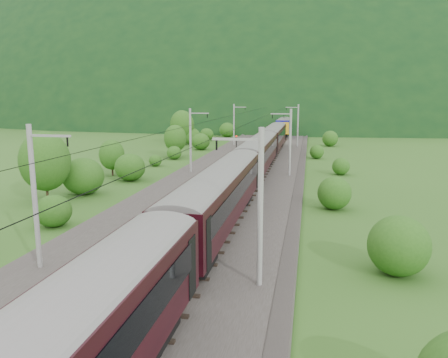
# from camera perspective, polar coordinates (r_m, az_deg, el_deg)

# --- Properties ---
(ground) EXTENTS (600.00, 600.00, 0.00)m
(ground) POSITION_cam_1_polar(r_m,az_deg,el_deg) (24.48, -10.36, -12.89)
(ground) COLOR #295119
(ground) RESTS_ON ground
(railbed) EXTENTS (14.00, 220.00, 0.30)m
(railbed) POSITION_cam_1_polar(r_m,az_deg,el_deg) (33.36, -4.09, -6.00)
(railbed) COLOR #38332D
(railbed) RESTS_ON ground
(track_left) EXTENTS (2.40, 220.00, 0.27)m
(track_left) POSITION_cam_1_polar(r_m,az_deg,el_deg) (33.99, -8.02, -5.38)
(track_left) COLOR #513022
(track_left) RESTS_ON railbed
(track_right) EXTENTS (2.40, 220.00, 0.27)m
(track_right) POSITION_cam_1_polar(r_m,az_deg,el_deg) (32.77, -0.02, -5.88)
(track_right) COLOR #513022
(track_right) RESTS_ON railbed
(catenary_left) EXTENTS (2.54, 192.28, 8.00)m
(catenary_left) POSITION_cam_1_polar(r_m,az_deg,el_deg) (55.04, -4.33, 5.24)
(catenary_left) COLOR gray
(catenary_left) RESTS_ON railbed
(catenary_right) EXTENTS (2.54, 192.28, 8.00)m
(catenary_right) POSITION_cam_1_polar(r_m,az_deg,el_deg) (53.12, 8.56, 4.95)
(catenary_right) COLOR gray
(catenary_right) RESTS_ON railbed
(overhead_wires) EXTENTS (4.83, 198.00, 0.03)m
(overhead_wires) POSITION_cam_1_polar(r_m,az_deg,el_deg) (32.06, -4.26, 5.98)
(overhead_wires) COLOR black
(overhead_wires) RESTS_ON ground
(mountain_main) EXTENTS (504.00, 360.00, 244.00)m
(mountain_main) POSITION_cam_1_polar(r_m,az_deg,el_deg) (281.11, 9.47, 8.61)
(mountain_main) COLOR black
(mountain_main) RESTS_ON ground
(mountain_ridge) EXTENTS (336.00, 280.00, 132.00)m
(mountain_ridge) POSITION_cam_1_polar(r_m,az_deg,el_deg) (345.71, -10.86, 8.93)
(mountain_ridge) COLOR black
(mountain_ridge) RESTS_ON ground
(train) EXTENTS (3.00, 143.76, 5.21)m
(train) POSITION_cam_1_polar(r_m,az_deg,el_deg) (41.69, 2.62, 2.18)
(train) COLOR black
(train) RESTS_ON ground
(hazard_post_near) EXTENTS (0.17, 0.17, 1.63)m
(hazard_post_near) POSITION_cam_1_polar(r_m,az_deg,el_deg) (47.79, 0.14, 0.34)
(hazard_post_near) COLOR red
(hazard_post_near) RESTS_ON railbed
(hazard_post_far) EXTENTS (0.17, 0.17, 1.60)m
(hazard_post_far) POSITION_cam_1_polar(r_m,az_deg,el_deg) (43.95, -0.17, -0.61)
(hazard_post_far) COLOR red
(hazard_post_far) RESTS_ON railbed
(signal) EXTENTS (0.27, 0.27, 2.47)m
(signal) POSITION_cam_1_polar(r_m,az_deg,el_deg) (79.49, 1.63, 4.96)
(signal) COLOR black
(signal) RESTS_ON railbed
(vegetation_left) EXTENTS (11.58, 145.66, 6.99)m
(vegetation_left) POSITION_cam_1_polar(r_m,az_deg,el_deg) (46.10, -19.09, 1.47)
(vegetation_left) COLOR #255416
(vegetation_left) RESTS_ON ground
(vegetation_right) EXTENTS (7.19, 113.17, 3.05)m
(vegetation_right) POSITION_cam_1_polar(r_m,az_deg,el_deg) (32.31, 18.20, -4.86)
(vegetation_right) COLOR #255416
(vegetation_right) RESTS_ON ground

